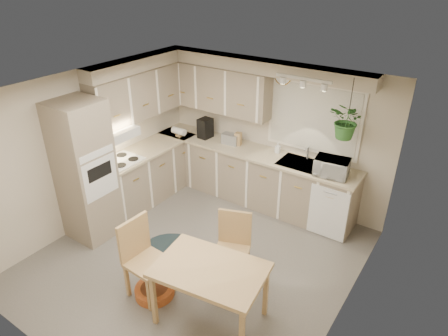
{
  "coord_description": "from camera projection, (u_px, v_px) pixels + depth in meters",
  "views": [
    {
      "loc": [
        2.79,
        -3.41,
        3.74
      ],
      "look_at": [
        0.09,
        0.55,
        1.23
      ],
      "focal_mm": 32.0,
      "sensor_mm": 36.0,
      "label": 1
    }
  ],
  "objects": [
    {
      "name": "floor",
      "position": [
        197.0,
        258.0,
        5.62
      ],
      "size": [
        4.2,
        4.2,
        0.0
      ],
      "primitive_type": "plane",
      "color": "#645E58",
      "rests_on": "ground"
    },
    {
      "name": "ceiling",
      "position": [
        190.0,
        93.0,
        4.51
      ],
      "size": [
        4.2,
        4.2,
        0.0
      ],
      "primitive_type": "plane",
      "color": "white",
      "rests_on": "wall_back"
    },
    {
      "name": "wall_back",
      "position": [
        272.0,
        132.0,
        6.61
      ],
      "size": [
        4.0,
        0.04,
        2.4
      ],
      "primitive_type": "cube",
      "color": "#C1B5A0",
      "rests_on": "floor"
    },
    {
      "name": "wall_front",
      "position": [
        47.0,
        283.0,
        3.53
      ],
      "size": [
        4.0,
        0.04,
        2.4
      ],
      "primitive_type": "cube",
      "color": "#C1B5A0",
      "rests_on": "floor"
    },
    {
      "name": "wall_left",
      "position": [
        90.0,
        148.0,
        6.06
      ],
      "size": [
        0.04,
        4.2,
        2.4
      ],
      "primitive_type": "cube",
      "color": "#C1B5A0",
      "rests_on": "floor"
    },
    {
      "name": "wall_right",
      "position": [
        348.0,
        240.0,
        4.07
      ],
      "size": [
        0.04,
        4.2,
        2.4
      ],
      "primitive_type": "cube",
      "color": "#C1B5A0",
      "rests_on": "floor"
    },
    {
      "name": "base_cab_left",
      "position": [
        149.0,
        174.0,
        6.9
      ],
      "size": [
        0.6,
        1.85,
        0.9
      ],
      "primitive_type": "cube",
      "color": "gray",
      "rests_on": "floor"
    },
    {
      "name": "base_cab_back",
      "position": [
        251.0,
        176.0,
        6.83
      ],
      "size": [
        3.6,
        0.6,
        0.9
      ],
      "primitive_type": "cube",
      "color": "gray",
      "rests_on": "floor"
    },
    {
      "name": "counter_left",
      "position": [
        147.0,
        149.0,
        6.68
      ],
      "size": [
        0.64,
        1.89,
        0.04
      ],
      "primitive_type": "cube",
      "color": "#C0B08C",
      "rests_on": "base_cab_left"
    },
    {
      "name": "counter_back",
      "position": [
        251.0,
        151.0,
        6.61
      ],
      "size": [
        3.64,
        0.64,
        0.04
      ],
      "primitive_type": "cube",
      "color": "#C0B08C",
      "rests_on": "base_cab_back"
    },
    {
      "name": "oven_stack",
      "position": [
        85.0,
        172.0,
        5.7
      ],
      "size": [
        0.65,
        0.65,
        2.1
      ],
      "primitive_type": "cube",
      "color": "gray",
      "rests_on": "floor"
    },
    {
      "name": "wall_oven_face",
      "position": [
        100.0,
        178.0,
        5.54
      ],
      "size": [
        0.02,
        0.56,
        0.58
      ],
      "primitive_type": "cube",
      "color": "silver",
      "rests_on": "oven_stack"
    },
    {
      "name": "upper_cab_left",
      "position": [
        141.0,
        94.0,
        6.42
      ],
      "size": [
        0.35,
        2.0,
        0.75
      ],
      "primitive_type": "cube",
      "color": "gray",
      "rests_on": "wall_left"
    },
    {
      "name": "upper_cab_back",
      "position": [
        216.0,
        88.0,
        6.69
      ],
      "size": [
        2.0,
        0.35,
        0.75
      ],
      "primitive_type": "cube",
      "color": "gray",
      "rests_on": "wall_back"
    },
    {
      "name": "soffit_left",
      "position": [
        137.0,
        64.0,
        6.21
      ],
      "size": [
        0.3,
        2.0,
        0.2
      ],
      "primitive_type": "cube",
      "color": "#C1B5A0",
      "rests_on": "wall_left"
    },
    {
      "name": "soffit_back",
      "position": [
        260.0,
        66.0,
        6.08
      ],
      "size": [
        3.6,
        0.3,
        0.2
      ],
      "primitive_type": "cube",
      "color": "#C1B5A0",
      "rests_on": "wall_back"
    },
    {
      "name": "cooktop",
      "position": [
        121.0,
        161.0,
        6.24
      ],
      "size": [
        0.52,
        0.58,
        0.02
      ],
      "primitive_type": "cube",
      "color": "silver",
      "rests_on": "counter_left"
    },
    {
      "name": "range_hood",
      "position": [
        117.0,
        134.0,
        6.04
      ],
      "size": [
        0.4,
        0.6,
        0.14
      ],
      "primitive_type": "cube",
      "color": "silver",
      "rests_on": "upper_cab_left"
    },
    {
      "name": "window_blinds",
      "position": [
        313.0,
        118.0,
        6.05
      ],
      "size": [
        1.4,
        0.02,
        1.0
      ],
      "primitive_type": "cube",
      "color": "silver",
      "rests_on": "wall_back"
    },
    {
      "name": "window_frame",
      "position": [
        313.0,
        118.0,
        6.06
      ],
      "size": [
        1.5,
        0.02,
        1.1
      ],
      "primitive_type": "cube",
      "color": "silver",
      "rests_on": "wall_back"
    },
    {
      "name": "sink",
      "position": [
        302.0,
        166.0,
        6.18
      ],
      "size": [
        0.7,
        0.48,
        0.1
      ],
      "primitive_type": "cube",
      "color": "#999BA0",
      "rests_on": "counter_back"
    },
    {
      "name": "dishwasher_front",
      "position": [
        327.0,
        213.0,
        5.87
      ],
      "size": [
        0.58,
        0.02,
        0.83
      ],
      "primitive_type": "cube",
      "color": "silver",
      "rests_on": "base_cab_back"
    },
    {
      "name": "track_light_bar",
      "position": [
        303.0,
        78.0,
        5.33
      ],
      "size": [
        0.8,
        0.04,
        0.04
      ],
      "primitive_type": "cube",
      "color": "silver",
      "rests_on": "ceiling"
    },
    {
      "name": "wall_clock",
      "position": [
        283.0,
        75.0,
        6.05
      ],
      "size": [
        0.3,
        0.03,
        0.3
      ],
      "primitive_type": "cylinder",
      "rotation": [
        1.57,
        0.0,
        0.0
      ],
      "color": "gold",
      "rests_on": "wall_back"
    },
    {
      "name": "dining_table",
      "position": [
        210.0,
        294.0,
        4.52
      ],
      "size": [
        1.3,
        0.96,
        0.76
      ],
      "primitive_type": "cube",
      "rotation": [
        0.0,
        0.0,
        0.14
      ],
      "color": "tan",
      "rests_on": "floor"
    },
    {
      "name": "chair_left",
      "position": [
        148.0,
        261.0,
        4.81
      ],
      "size": [
        0.51,
        0.51,
        1.03
      ],
      "primitive_type": "cube",
      "rotation": [
        0.0,
        0.0,
        -1.63
      ],
      "color": "tan",
      "rests_on": "floor"
    },
    {
      "name": "chair_back",
      "position": [
        231.0,
        252.0,
        5.02
      ],
      "size": [
        0.58,
        0.58,
        0.96
      ],
      "primitive_type": "cube",
      "rotation": [
        0.0,
        0.0,
        3.5
      ],
      "color": "tan",
      "rests_on": "floor"
    },
    {
      "name": "braided_rug",
      "position": [
        178.0,
        258.0,
        5.63
      ],
      "size": [
        1.42,
        1.17,
        0.01
      ],
      "primitive_type": "ellipsoid",
      "rotation": [
        0.0,
        0.0,
        -0.2
      ],
      "color": "black",
      "rests_on": "floor"
    },
    {
      "name": "pet_bed",
      "position": [
        155.0,
        291.0,
        5.0
      ],
      "size": [
        0.62,
        0.62,
        0.11
      ],
      "primitive_type": "cylinder",
      "rotation": [
        0.0,
        0.0,
        0.31
      ],
      "color": "#B75E24",
      "rests_on": "floor"
    },
    {
      "name": "microwave",
      "position": [
        332.0,
        165.0,
        5.76
      ],
      "size": [
        0.51,
        0.33,
        0.33
      ],
      "primitive_type": "imported",
      "rotation": [
        0.0,
        0.0,
        0.14
      ],
      "color": "silver",
      "rests_on": "counter_back"
    },
    {
      "name": "soap_bottle",
      "position": [
        278.0,
        150.0,
        6.5
      ],
      "size": [
        0.08,
        0.17,
        0.08
      ],
      "primitive_type": "imported",
      "rotation": [
        0.0,
        0.0,
        0.02
      ],
      "color": "silver",
      "rests_on": "counter_back"
    },
    {
      "name": "hanging_plant",
      "position": [
        347.0,
        125.0,
        5.39
      ],
      "size": [
        0.61,
        0.65,
        0.4
      ],
      "primitive_type": "imported",
      "rotation": [
        0.0,
        0.0,
        -0.35
      ],
      "color": "#2C6227",
      "rests_on": "ceiling"
    },
    {
      "name": "coffee_maker",
      "position": [
        205.0,
        128.0,
        7.0
      ],
      "size": [
        0.21,
        0.25,
        0.35
      ],
      "primitive_type": "cube",
      "rotation": [
        0.0,
        0.0,
        -0.08
      ],
      "color": "black",
      "rests_on": "counter_back"
    },
    {
      "name": "toaster",
      "position": [
        231.0,
        139.0,
        6.79
      ],
      "size": [
        0.3,
        0.18,
        0.18
      ],
      "primitive_type": "cube",
      "rotation": [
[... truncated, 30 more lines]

